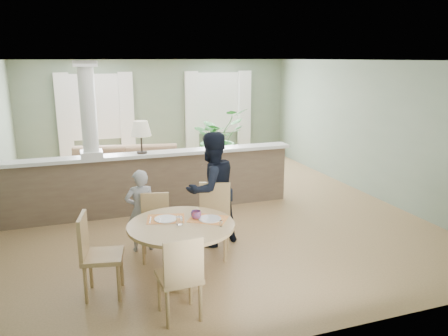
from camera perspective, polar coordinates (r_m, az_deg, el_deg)
name	(u,v)px	position (r m, az deg, el deg)	size (l,w,h in m)	color
ground	(203,210)	(8.15, -2.74, -5.47)	(8.00, 8.00, 0.00)	tan
room_shell	(191,109)	(8.32, -4.32, 7.76)	(7.02, 8.02, 2.71)	gray
pony_wall	(147,175)	(7.92, -10.08, -0.90)	(5.32, 0.38, 2.70)	#75624B
sofa	(125,169)	(9.58, -12.85, -0.09)	(2.97, 1.16, 0.87)	olive
houseplant	(218,138)	(11.14, -0.75, 3.93)	(1.36, 1.17, 1.51)	#296528
dining_table	(182,236)	(5.42, -5.51, -8.83)	(1.30, 1.30, 0.89)	tan
chair_far_boy	(155,223)	(6.21, -8.94, -7.12)	(0.48, 0.48, 0.91)	tan
chair_far_man	(214,216)	(6.22, -1.33, -6.30)	(0.61, 0.61, 1.02)	tan
chair_near	(181,274)	(4.73, -5.66, -13.63)	(0.46, 0.46, 0.98)	tan
chair_side	(95,251)	(5.38, -16.44, -10.40)	(0.54, 0.54, 1.01)	tan
child_person	(141,211)	(6.42, -10.81, -5.49)	(0.44, 0.29, 1.21)	#95959A
man_person	(211,189)	(6.46, -1.65, -2.77)	(0.83, 0.65, 1.71)	black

